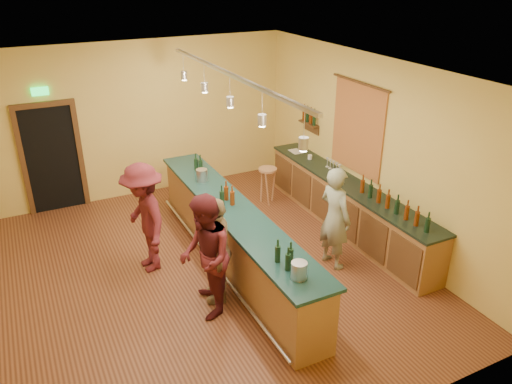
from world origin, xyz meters
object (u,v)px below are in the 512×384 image
customer_a (205,257)px  bar_stool (268,175)px  back_counter (347,205)px  bartender (335,218)px  customer_b (218,250)px  customer_c (145,218)px  tasting_bar (233,233)px

customer_a → bar_stool: customer_a is taller
back_counter → customer_a: (-3.20, -1.10, 0.42)m
bartender → back_counter: bearing=-54.4°
customer_b → customer_c: size_ratio=0.90×
tasting_bar → back_counter: bearing=4.4°
bar_stool → back_counter: bearing=-63.9°
customer_c → bar_stool: bearing=110.2°
customer_b → customer_a: bearing=-29.9°
customer_b → customer_c: (-0.72, 1.26, 0.09)m
bartender → bar_stool: size_ratio=2.23×
bartender → customer_a: 2.30m
bartender → customer_b: size_ratio=1.05×
back_counter → bar_stool: 1.82m
back_counter → bartender: (-0.91, -0.88, 0.37)m
bartender → customer_c: 3.01m
tasting_bar → bar_stool: bearing=48.9°
tasting_bar → bartender: bearing=-25.5°
customer_b → bar_stool: 3.29m
back_counter → bartender: bartender is taller
back_counter → customer_c: size_ratio=2.51×
customer_a → tasting_bar: bearing=153.1°
bartender → customer_a: (-2.29, -0.22, 0.04)m
bartender → customer_c: size_ratio=0.95×
tasting_bar → customer_a: customer_a is taller
back_counter → bar_stool: (-0.80, 1.63, 0.14)m
bar_stool → tasting_bar: bearing=-131.1°
bartender → bar_stool: 2.52m
customer_a → customer_b: 0.36m
bartender → tasting_bar: bearing=56.0°
tasting_bar → customer_b: 0.91m
tasting_bar → customer_c: (-1.27, 0.56, 0.30)m
bartender → customer_b: (-2.02, -0.00, -0.04)m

